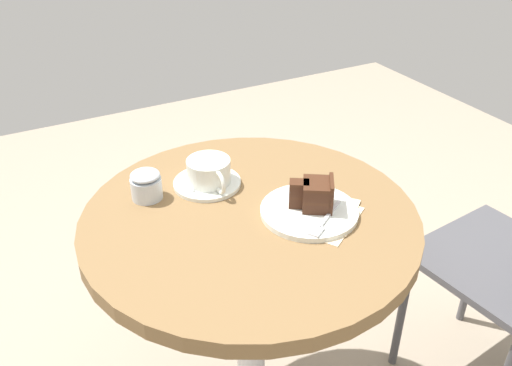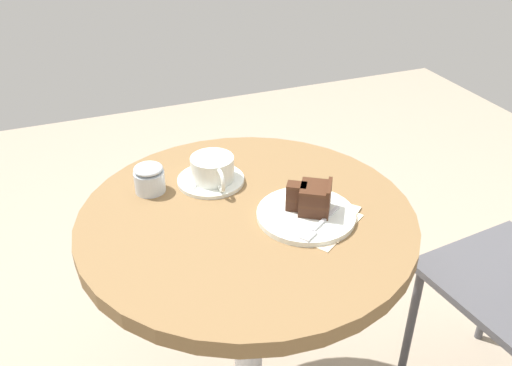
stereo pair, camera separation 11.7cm
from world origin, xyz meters
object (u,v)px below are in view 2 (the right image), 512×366
(saucer, at_px, (211,180))
(fork, at_px, (317,227))
(sugar_pot, at_px, (149,178))
(coffee_cup, at_px, (213,168))
(teaspoon, at_px, (196,173))
(napkin, at_px, (316,218))
(cake_slice, at_px, (313,198))
(cake_plate, at_px, (306,215))

(saucer, relative_size, fork, 1.24)
(fork, bearing_deg, sugar_pot, -77.78)
(coffee_cup, xyz_separation_m, sugar_pot, (-0.02, -0.14, -0.00))
(coffee_cup, relative_size, teaspoon, 1.33)
(fork, xyz_separation_m, sugar_pot, (-0.28, -0.28, 0.02))
(fork, height_order, sugar_pot, sugar_pot)
(saucer, bearing_deg, fork, 27.66)
(napkin, bearing_deg, cake_slice, -170.39)
(napkin, bearing_deg, cake_plate, -125.90)
(cake_plate, bearing_deg, sugar_pot, -128.21)
(coffee_cup, height_order, cake_plate, coffee_cup)
(teaspoon, distance_m, napkin, 0.31)
(coffee_cup, relative_size, napkin, 0.61)
(coffee_cup, relative_size, cake_plate, 0.65)
(saucer, bearing_deg, cake_plate, 34.35)
(fork, relative_size, sugar_pot, 1.83)
(cake_plate, bearing_deg, fork, -3.64)
(saucer, xyz_separation_m, cake_plate, (0.21, 0.14, 0.00))
(cake_plate, xyz_separation_m, sugar_pot, (-0.22, -0.28, 0.03))
(fork, bearing_deg, saucer, -95.08)
(sugar_pot, bearing_deg, coffee_cup, 83.01)
(cake_slice, distance_m, napkin, 0.04)
(saucer, height_order, coffee_cup, coffee_cup)
(teaspoon, bearing_deg, sugar_pot, 119.15)
(teaspoon, relative_size, cake_slice, 0.99)
(coffee_cup, distance_m, napkin, 0.27)
(cake_slice, bearing_deg, fork, -16.95)
(saucer, relative_size, sugar_pot, 2.27)
(napkin, bearing_deg, teaspoon, -143.88)
(teaspoon, bearing_deg, cake_slice, -123.68)
(coffee_cup, distance_m, cake_slice, 0.25)
(cake_slice, distance_m, fork, 0.07)
(cake_plate, distance_m, fork, 0.06)
(cake_plate, height_order, fork, fork)
(cake_plate, relative_size, fork, 1.66)
(saucer, bearing_deg, teaspoon, -142.14)
(coffee_cup, xyz_separation_m, fork, (0.26, 0.13, -0.02))
(napkin, distance_m, sugar_pot, 0.38)
(saucer, bearing_deg, cake_slice, 37.40)
(teaspoon, distance_m, sugar_pot, 0.12)
(cake_slice, relative_size, napkin, 0.46)
(coffee_cup, bearing_deg, teaspoon, -141.82)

